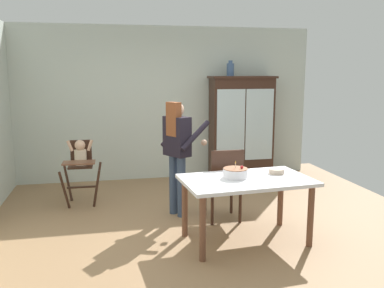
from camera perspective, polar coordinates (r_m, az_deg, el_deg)
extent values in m
plane|color=#93704C|center=(5.13, 0.87, -11.90)|extent=(6.24, 6.24, 0.00)
cube|color=beige|center=(7.37, -3.65, 5.63)|extent=(5.32, 0.06, 2.70)
cube|color=#382116|center=(7.48, 6.86, 2.17)|extent=(1.11, 0.42, 1.80)
cube|color=#382116|center=(7.41, 7.01, 9.22)|extent=(1.17, 0.48, 0.04)
cube|color=silver|center=(7.18, 5.43, 2.59)|extent=(0.51, 0.01, 1.26)
cube|color=silver|center=(7.35, 9.36, 2.68)|extent=(0.51, 0.01, 1.26)
cube|color=#382116|center=(7.46, 6.87, 2.85)|extent=(1.03, 0.36, 0.02)
cylinder|color=#3D567F|center=(7.34, 5.36, 10.26)|extent=(0.13, 0.13, 0.22)
cylinder|color=#3D567F|center=(7.34, 5.38, 11.31)|extent=(0.07, 0.07, 0.05)
cylinder|color=#382116|center=(6.03, -17.35, -6.17)|extent=(0.14, 0.13, 0.56)
cylinder|color=#382116|center=(5.99, -13.15, -6.07)|extent=(0.13, 0.14, 0.56)
cylinder|color=#382116|center=(6.45, -16.90, -5.08)|extent=(0.13, 0.14, 0.56)
cylinder|color=#382116|center=(6.42, -12.98, -4.99)|extent=(0.14, 0.13, 0.56)
cube|color=#382116|center=(6.23, -15.09, -5.81)|extent=(0.42, 0.05, 0.02)
cube|color=#382116|center=(6.15, -15.22, -2.94)|extent=(0.35, 0.35, 0.02)
cube|color=#382116|center=(6.26, -15.19, -0.99)|extent=(0.31, 0.04, 0.34)
cube|color=brown|center=(5.86, -15.48, -2.50)|extent=(0.45, 0.25, 0.02)
cylinder|color=beige|center=(6.14, -15.26, -1.78)|extent=(0.17, 0.17, 0.22)
sphere|color=tan|center=(6.11, -15.34, -0.15)|extent=(0.15, 0.15, 0.15)
cylinder|color=tan|center=(6.13, -16.64, -0.26)|extent=(0.10, 0.05, 0.17)
cylinder|color=tan|center=(6.10, -14.03, -0.18)|extent=(0.10, 0.05, 0.17)
cylinder|color=#33425B|center=(5.46, -1.48, -5.98)|extent=(0.11, 0.11, 0.82)
cylinder|color=#33425B|center=(5.59, -2.62, -5.62)|extent=(0.11, 0.11, 0.82)
cube|color=black|center=(5.38, -2.10, 1.08)|extent=(0.35, 0.41, 0.52)
cube|color=white|center=(5.45, -1.26, 1.20)|extent=(0.04, 0.06, 0.49)
sphere|color=tan|center=(5.33, -2.12, 4.80)|extent=(0.19, 0.19, 0.19)
cube|color=brown|center=(5.31, -2.57, 3.47)|extent=(0.19, 0.22, 0.44)
cylinder|color=black|center=(5.32, 0.45, 1.18)|extent=(0.46, 0.31, 0.37)
sphere|color=tan|center=(5.44, 1.69, 0.21)|extent=(0.08, 0.08, 0.08)
cylinder|color=black|center=(5.62, -2.33, 1.65)|extent=(0.46, 0.31, 0.37)
sphere|color=tan|center=(5.74, -1.10, 0.72)|extent=(0.08, 0.08, 0.08)
cube|color=silver|center=(4.64, 7.60, -5.02)|extent=(1.50, 0.97, 0.04)
cylinder|color=brown|center=(4.24, 1.49, -11.68)|extent=(0.07, 0.07, 0.70)
cylinder|color=brown|center=(4.76, 16.18, -9.63)|extent=(0.07, 0.07, 0.70)
cylinder|color=brown|center=(4.84, -1.02, -8.84)|extent=(0.07, 0.07, 0.70)
cylinder|color=brown|center=(5.30, 12.23, -7.39)|extent=(0.07, 0.07, 0.70)
cylinder|color=white|center=(4.65, 6.06, -4.07)|extent=(0.28, 0.28, 0.10)
cylinder|color=#935B3D|center=(4.63, 6.07, -3.42)|extent=(0.27, 0.27, 0.01)
cylinder|color=#F2E5CC|center=(4.63, 6.08, -3.01)|extent=(0.01, 0.01, 0.06)
cone|color=yellow|center=(4.62, 6.09, -2.50)|extent=(0.02, 0.02, 0.02)
sphere|color=red|center=(4.62, 6.95, -3.21)|extent=(0.04, 0.04, 0.04)
cylinder|color=#C6AD93|center=(4.90, 11.69, -3.74)|extent=(0.18, 0.18, 0.05)
cylinder|color=#382116|center=(5.66, 5.50, -7.39)|extent=(0.04, 0.04, 0.45)
cylinder|color=#382116|center=(5.56, 1.84, -7.67)|extent=(0.04, 0.04, 0.45)
cylinder|color=#382116|center=(5.33, 6.73, -8.55)|extent=(0.04, 0.04, 0.45)
cylinder|color=#382116|center=(5.22, 2.84, -8.88)|extent=(0.04, 0.04, 0.45)
cube|color=#473D38|center=(5.37, 4.26, -5.67)|extent=(0.44, 0.44, 0.03)
cube|color=#382116|center=(5.12, 4.93, -3.52)|extent=(0.42, 0.04, 0.48)
cylinder|color=#382116|center=(5.18, 6.94, -3.40)|extent=(0.03, 0.03, 0.48)
cylinder|color=#382116|center=(5.07, 2.87, -3.64)|extent=(0.03, 0.03, 0.48)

